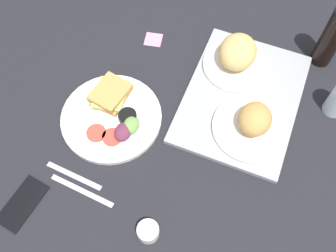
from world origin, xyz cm
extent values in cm
cube|color=black|center=(0.00, 0.00, -1.50)|extent=(190.00, 150.00, 3.00)
cube|color=#9EA0A3|center=(-16.62, 19.79, 0.80)|extent=(45.39, 33.54, 1.60)
cylinder|color=white|center=(-26.62, 14.79, 2.30)|extent=(20.85, 20.85, 1.40)
ellipsoid|color=#DBB266|center=(-27.53, 14.18, 7.49)|extent=(13.18, 11.39, 8.99)
cylinder|color=white|center=(-6.62, 24.79, 2.30)|extent=(21.77, 21.77, 1.40)
ellipsoid|color=tan|center=(-7.39, 25.13, 6.65)|extent=(10.72, 9.26, 7.31)
cylinder|color=white|center=(3.81, -14.15, 0.80)|extent=(29.60, 29.60, 1.60)
cube|color=tan|center=(-2.10, -16.81, 2.30)|extent=(11.54, 9.67, 1.40)
cube|color=#B2C66B|center=(-2.10, -16.81, 3.50)|extent=(12.43, 10.82, 1.00)
cube|color=tan|center=(-2.10, -16.81, 4.70)|extent=(12.49, 10.90, 1.40)
cylinder|color=#D14738|center=(10.47, -15.63, 2.00)|extent=(5.60, 5.60, 0.80)
cylinder|color=#D14738|center=(10.03, -10.89, 2.00)|extent=(5.60, 5.60, 0.80)
cylinder|color=black|center=(3.07, -8.97, 3.10)|extent=(5.20, 5.20, 3.00)
cylinder|color=#EFEACC|center=(3.07, -8.97, 4.20)|extent=(4.26, 4.26, 0.60)
ellipsoid|color=#729E4C|center=(5.29, -7.05, 3.40)|extent=(6.00, 4.80, 3.60)
ellipsoid|color=#6B2D47|center=(7.96, -8.23, 3.40)|extent=(6.00, 4.80, 3.60)
cylinder|color=black|center=(-40.43, 39.17, 10.53)|extent=(6.40, 6.40, 21.05)
cylinder|color=silver|center=(30.72, 8.78, 2.00)|extent=(5.60, 5.60, 4.00)
cube|color=#B7B7BC|center=(23.81, -16.15, 0.25)|extent=(2.64, 17.06, 0.50)
cube|color=#B7B7BC|center=(26.81, -12.15, 0.25)|extent=(2.88, 19.05, 0.50)
cube|color=black|center=(35.65, -25.21, 0.40)|extent=(15.26, 9.14, 0.80)
cube|color=pink|center=(-28.71, -14.14, 0.06)|extent=(6.57, 6.57, 0.12)
camera|label=1|loc=(48.85, 21.14, 98.43)|focal=40.69mm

